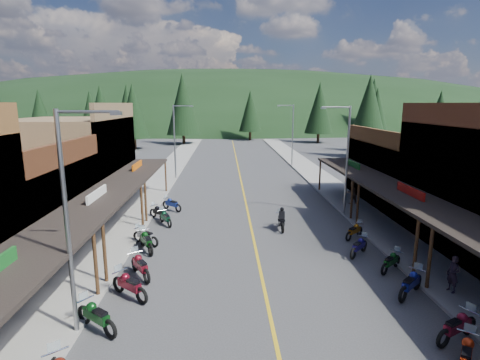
{
  "coord_description": "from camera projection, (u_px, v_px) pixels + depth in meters",
  "views": [
    {
      "loc": [
        -1.72,
        -18.35,
        8.17
      ],
      "look_at": [
        -0.69,
        6.77,
        3.0
      ],
      "focal_mm": 28.0,
      "sensor_mm": 36.0,
      "label": 1
    }
  ],
  "objects": [
    {
      "name": "ground",
      "position": [
        258.0,
        261.0,
        19.67
      ],
      "size": [
        220.0,
        220.0,
        0.0
      ],
      "primitive_type": "plane",
      "color": "#38383A",
      "rests_on": "ground"
    },
    {
      "name": "centerline",
      "position": [
        241.0,
        183.0,
        39.25
      ],
      "size": [
        0.15,
        90.0,
        0.01
      ],
      "primitive_type": "cube",
      "color": "gold",
      "rests_on": "ground"
    },
    {
      "name": "sidewalk_west",
      "position": [
        158.0,
        183.0,
        38.88
      ],
      "size": [
        3.4,
        94.0,
        0.15
      ],
      "primitive_type": "cube",
      "color": "gray",
      "rests_on": "ground"
    },
    {
      "name": "sidewalk_east",
      "position": [
        323.0,
        181.0,
        39.58
      ],
      "size": [
        3.4,
        94.0,
        0.15
      ],
      "primitive_type": "cube",
      "color": "gray",
      "rests_on": "ground"
    },
    {
      "name": "shop_west_2",
      "position": [
        4.0,
        209.0,
        20.28
      ],
      "size": [
        10.9,
        9.0,
        6.2
      ],
      "color": "#3F2111",
      "rests_on": "ground"
    },
    {
      "name": "shop_west_3",
      "position": [
        72.0,
        163.0,
        29.47
      ],
      "size": [
        10.9,
        10.2,
        8.2
      ],
      "color": "brown",
      "rests_on": "ground"
    },
    {
      "name": "shop_east_3",
      "position": [
        413.0,
        173.0,
        30.77
      ],
      "size": [
        10.9,
        10.2,
        6.2
      ],
      "color": "#4C2D16",
      "rests_on": "ground"
    },
    {
      "name": "streetlight_0",
      "position": [
        70.0,
        215.0,
        12.62
      ],
      "size": [
        2.16,
        0.18,
        8.0
      ],
      "color": "gray",
      "rests_on": "ground"
    },
    {
      "name": "streetlight_1",
      "position": [
        176.0,
        139.0,
        40.03
      ],
      "size": [
        2.16,
        0.18,
        8.0
      ],
      "color": "gray",
      "rests_on": "ground"
    },
    {
      "name": "streetlight_2",
      "position": [
        345.0,
        156.0,
        26.88
      ],
      "size": [
        2.16,
        0.18,
        8.0
      ],
      "color": "gray",
      "rests_on": "ground"
    },
    {
      "name": "streetlight_3",
      "position": [
        292.0,
        132.0,
        48.42
      ],
      "size": [
        2.16,
        0.18,
        8.0
      ],
      "color": "gray",
      "rests_on": "ground"
    },
    {
      "name": "ridge_hill",
      "position": [
        229.0,
        124.0,
        151.8
      ],
      "size": [
        310.0,
        140.0,
        60.0
      ],
      "primitive_type": "ellipsoid",
      "color": "black",
      "rests_on": "ground"
    },
    {
      "name": "pine_0",
      "position": [
        40.0,
        112.0,
        77.45
      ],
      "size": [
        5.04,
        5.04,
        11.0
      ],
      "color": "black",
      "rests_on": "ground"
    },
    {
      "name": "pine_1",
      "position": [
        127.0,
        107.0,
        85.76
      ],
      "size": [
        5.88,
        5.88,
        12.5
      ],
      "color": "black",
      "rests_on": "ground"
    },
    {
      "name": "pine_2",
      "position": [
        183.0,
        104.0,
        74.43
      ],
      "size": [
        6.72,
        6.72,
        14.0
      ],
      "color": "black",
      "rests_on": "ground"
    },
    {
      "name": "pine_3",
      "position": [
        250.0,
        111.0,
        83.12
      ],
      "size": [
        5.04,
        5.04,
        11.0
      ],
      "color": "black",
      "rests_on": "ground"
    },
    {
      "name": "pine_4",
      "position": [
        319.0,
        108.0,
        77.66
      ],
      "size": [
        5.88,
        5.88,
        12.5
      ],
      "color": "black",
      "rests_on": "ground"
    },
    {
      "name": "pine_5",
      "position": [
        373.0,
        104.0,
        89.89
      ],
      "size": [
        6.72,
        6.72,
        14.0
      ],
      "color": "black",
      "rests_on": "ground"
    },
    {
      "name": "pine_6",
      "position": [
        440.0,
        111.0,
        82.85
      ],
      "size": [
        5.04,
        5.04,
        11.0
      ],
      "color": "black",
      "rests_on": "ground"
    },
    {
      "name": "pine_7",
      "position": [
        101.0,
        107.0,
        91.32
      ],
      "size": [
        5.88,
        5.88,
        12.5
      ],
      "color": "black",
      "rests_on": "ground"
    },
    {
      "name": "pine_8",
      "position": [
        91.0,
        118.0,
        56.74
      ],
      "size": [
        4.48,
        4.48,
        10.0
      ],
      "color": "black",
      "rests_on": "ground"
    },
    {
      "name": "pine_9",
      "position": [
        376.0,
        114.0,
        63.39
      ],
      "size": [
        4.93,
        4.93,
        10.8
      ],
      "color": "black",
      "rests_on": "ground"
    },
    {
      "name": "pine_10",
      "position": [
        133.0,
        111.0,
        66.52
      ],
      "size": [
        5.38,
        5.38,
        11.6
      ],
      "color": "black",
      "rests_on": "ground"
    },
    {
      "name": "pine_11",
      "position": [
        369.0,
        110.0,
        56.22
      ],
      "size": [
        5.82,
        5.82,
        12.4
      ],
      "color": "black",
      "rests_on": "ground"
    },
    {
      "name": "bike_west_5",
      "position": [
        96.0,
        315.0,
        13.55
      ],
      "size": [
        2.22,
        1.97,
        1.28
      ],
      "primitive_type": null,
      "rotation": [
        0.0,
        0.0,
        0.9
      ],
      "color": "#0B3A12",
      "rests_on": "ground"
    },
    {
      "name": "bike_west_6",
      "position": [
        129.0,
        284.0,
        15.85
      ],
      "size": [
        2.21,
        2.02,
        1.29
      ],
      "primitive_type": null,
      "rotation": [
        0.0,
        0.0,
        0.87
      ],
      "color": "maroon",
      "rests_on": "ground"
    },
    {
      "name": "bike_west_7",
      "position": [
        140.0,
        265.0,
        17.76
      ],
      "size": [
        1.82,
        2.29,
        1.28
      ],
      "primitive_type": null,
      "rotation": [
        0.0,
        0.0,
        0.56
      ],
      "color": "maroon",
      "rests_on": "ground"
    },
    {
      "name": "bike_west_8",
      "position": [
        146.0,
        240.0,
        20.93
      ],
      "size": [
        1.69,
        2.34,
        1.28
      ],
      "primitive_type": null,
      "rotation": [
        0.0,
        0.0,
        0.48
      ],
      "color": "#0A360F",
      "rests_on": "ground"
    },
    {
      "name": "bike_west_9",
      "position": [
        145.0,
        235.0,
        21.89
      ],
      "size": [
        2.03,
        1.76,
        1.16
      ],
      "primitive_type": null,
      "rotation": [
        0.0,
        0.0,
        0.92
      ],
      "color": "gray",
      "rests_on": "ground"
    },
    {
      "name": "bike_west_10",
      "position": [
        165.0,
        217.0,
        25.47
      ],
      "size": [
        1.55,
        1.99,
        1.1
      ],
      "primitive_type": null,
      "rotation": [
        0.0,
        0.0,
        0.54
      ],
      "color": "#0B3A22",
      "rests_on": "ground"
    },
    {
      "name": "bike_west_11",
      "position": [
        159.0,
        212.0,
        26.68
      ],
      "size": [
        1.97,
        1.84,
        1.16
      ],
      "primitive_type": null,
      "rotation": [
        0.0,
        0.0,
        0.85
      ],
      "color": "black",
      "rests_on": "ground"
    },
    {
      "name": "bike_west_12",
      "position": [
        172.0,
        203.0,
        28.86
      ],
      "size": [
        1.97,
        1.85,
        1.16
      ],
      "primitive_type": null,
      "rotation": [
        0.0,
        0.0,
        0.85
      ],
      "color": "navy",
      "rests_on": "ground"
    },
    {
      "name": "bike_east_4",
      "position": [
        466.0,
        354.0,
        11.52
      ],
      "size": [
        1.83,
        2.1,
        1.2
      ],
      "primitive_type": null,
      "rotation": [
        0.0,
        0.0,
        -0.65
      ],
      "color": "#AE280C",
      "rests_on": "ground"
    },
    {
      "name": "bike_east_5",
      "position": [
        457.0,
        325.0,
        12.97
      ],
      "size": [
        2.22,
        1.6,
        1.22
      ],
      "primitive_type": null,
      "rotation": [
        0.0,
        0.0,
        -1.1
      ],
      "color": "maroon",
      "rests_on": "ground"
    },
    {
      "name": "bike_east_6",
      "position": [
        411.0,
        282.0,
        16.03
      ],
      "size": [
        2.12,
        2.03,
        1.26
      ],
      "primitive_type": null,
      "rotation": [
        0.0,
        0.0,
        -0.83
      ],
      "color": "navy",
      "rests_on": "ground"
    },
    {
      "name": "bike_east_7",
      "position": [
        391.0,
        261.0,
        18.45
      ],
      "size": [
        1.85,
        1.73,
        1.09
      ],
      "primitive_type": null,
      "rotation": [
        0.0,
        0.0,
        -0.85
      ],
      "color": "#0D4313",
      "rests_on": "ground"
    },
    {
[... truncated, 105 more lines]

